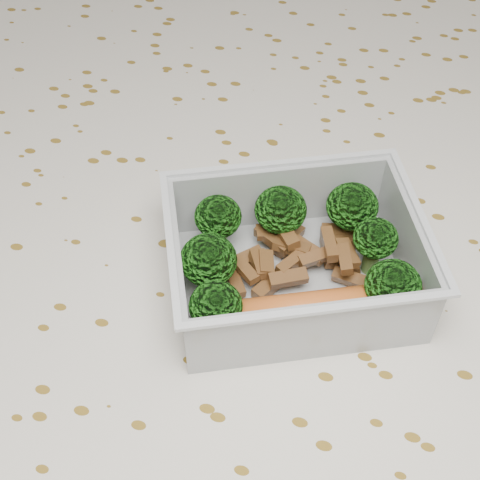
# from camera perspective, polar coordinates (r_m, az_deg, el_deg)

# --- Properties ---
(dining_table) EXTENTS (1.40, 0.90, 0.75)m
(dining_table) POSITION_cam_1_polar(r_m,az_deg,el_deg) (0.56, -0.07, -7.21)
(dining_table) COLOR brown
(dining_table) RESTS_ON ground
(tablecloth) EXTENTS (1.46, 0.96, 0.19)m
(tablecloth) POSITION_cam_1_polar(r_m,az_deg,el_deg) (0.52, -0.08, -4.09)
(tablecloth) COLOR silver
(tablecloth) RESTS_ON dining_table
(lunch_container) EXTENTS (0.21, 0.19, 0.06)m
(lunch_container) POSITION_cam_1_polar(r_m,az_deg,el_deg) (0.46, 4.66, -2.25)
(lunch_container) COLOR silver
(lunch_container) RESTS_ON tablecloth
(broccoli_florets) EXTENTS (0.16, 0.14, 0.05)m
(broccoli_florets) POSITION_cam_1_polar(r_m,az_deg,el_deg) (0.45, 4.35, -0.45)
(broccoli_florets) COLOR #608C3F
(broccoli_florets) RESTS_ON lunch_container
(meat_pile) EXTENTS (0.10, 0.09, 0.03)m
(meat_pile) POSITION_cam_1_polar(r_m,az_deg,el_deg) (0.47, 5.14, -1.24)
(meat_pile) COLOR brown
(meat_pile) RESTS_ON lunch_container
(sausage) EXTENTS (0.14, 0.07, 0.02)m
(sausage) POSITION_cam_1_polar(r_m,az_deg,el_deg) (0.44, 6.07, -5.88)
(sausage) COLOR #D36225
(sausage) RESTS_ON lunch_container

